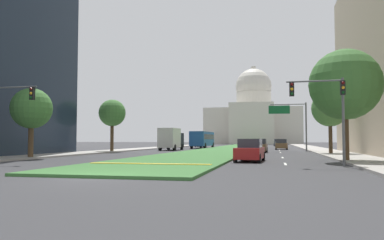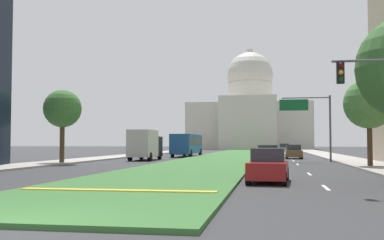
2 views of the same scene
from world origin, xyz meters
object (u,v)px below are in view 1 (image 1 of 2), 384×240
at_px(sedan_lead_stopped, 250,151).
at_px(sedan_midblock, 259,146).
at_px(traffic_light_near_left, 5,106).
at_px(street_tree_left_mid, 112,113).
at_px(city_bus, 202,138).
at_px(traffic_light_near_right, 328,102).
at_px(capitol_building, 254,119).
at_px(box_truck_delivery, 171,139).
at_px(street_tree_right_near, 345,85).
at_px(sedan_distant, 281,145).
at_px(sedan_far_horizon, 201,143).
at_px(sedan_very_far, 278,143).
at_px(street_tree_left_near, 31,109).
at_px(overhead_guide_sign, 292,117).
at_px(street_tree_right_mid, 330,109).

bearing_deg(sedan_lead_stopped, sedan_midblock, 90.40).
xyz_separation_m(traffic_light_near_left, sedan_midblock, (15.65, 24.70, -3.01)).
bearing_deg(sedan_midblock, street_tree_left_mid, -171.10).
bearing_deg(city_bus, street_tree_left_mid, -107.14).
bearing_deg(sedan_midblock, traffic_light_near_right, -77.93).
xyz_separation_m(capitol_building, box_truck_delivery, (-7.65, -82.34, -7.36)).
relative_size(street_tree_right_near, street_tree_left_mid, 1.22).
height_order(capitol_building, sedan_distant, capitol_building).
height_order(traffic_light_near_left, sedan_lead_stopped, traffic_light_near_left).
height_order(street_tree_left_mid, box_truck_delivery, street_tree_left_mid).
bearing_deg(traffic_light_near_left, sedan_far_horizon, 87.63).
bearing_deg(city_bus, street_tree_right_near, -65.33).
distance_m(sedan_very_far, city_bus, 27.74).
xyz_separation_m(street_tree_left_near, sedan_lead_stopped, (17.92, -0.00, -3.35)).
height_order(street_tree_right_near, sedan_midblock, street_tree_right_near).
distance_m(street_tree_left_near, box_truck_delivery, 26.31).
relative_size(traffic_light_near_right, sedan_distant, 1.25).
distance_m(sedan_lead_stopped, box_truck_delivery, 28.92).
relative_size(traffic_light_near_right, street_tree_left_near, 0.89).
height_order(capitol_building, traffic_light_near_left, capitol_building).
bearing_deg(box_truck_delivery, sedan_very_far, 67.42).
bearing_deg(capitol_building, sedan_midblock, -86.57).
xyz_separation_m(overhead_guide_sign, street_tree_right_near, (2.56, -23.75, 0.85)).
xyz_separation_m(street_tree_left_near, box_truck_delivery, (4.79, 25.75, -2.45)).
bearing_deg(sedan_midblock, box_truck_delivery, 152.25).
bearing_deg(city_bus, sedan_distant, -23.37).
distance_m(capitol_building, sedan_midblock, 89.71).
relative_size(traffic_light_near_right, street_tree_right_near, 0.65).
relative_size(overhead_guide_sign, sedan_distant, 1.57).
distance_m(street_tree_right_mid, sedan_very_far, 49.45).
bearing_deg(sedan_distant, street_tree_right_mid, -75.90).
height_order(sedan_midblock, sedan_far_horizon, sedan_far_horizon).
bearing_deg(street_tree_right_near, sedan_very_far, 93.80).
bearing_deg(sedan_midblock, sedan_distant, 78.55).
distance_m(traffic_light_near_right, city_bus, 46.18).
height_order(street_tree_left_mid, street_tree_right_mid, street_tree_right_mid).
bearing_deg(traffic_light_near_right, sedan_lead_stopped, 138.60).
bearing_deg(overhead_guide_sign, sedan_very_far, 92.35).
xyz_separation_m(street_tree_left_mid, box_truck_delivery, (4.92, 9.64, -3.17)).
bearing_deg(street_tree_left_near, traffic_light_near_right, -10.60).
relative_size(traffic_light_near_right, street_tree_left_mid, 0.79).
distance_m(street_tree_right_mid, city_bus, 31.07).
height_order(street_tree_left_near, sedan_far_horizon, street_tree_left_near).
distance_m(street_tree_left_mid, sedan_lead_stopped, 24.53).
height_order(capitol_building, sedan_very_far, capitol_building).
bearing_deg(box_truck_delivery, street_tree_right_near, -51.67).
xyz_separation_m(overhead_guide_sign, sedan_midblock, (-4.23, -5.55, -3.83)).
bearing_deg(sedan_very_far, sedan_distant, -89.53).
bearing_deg(street_tree_right_mid, capitol_building, 97.88).
bearing_deg(overhead_guide_sign, street_tree_right_near, -83.84).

